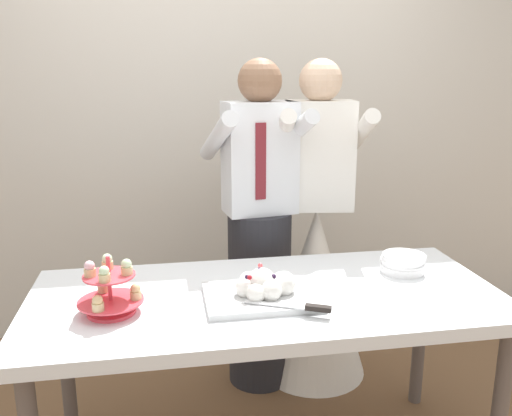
# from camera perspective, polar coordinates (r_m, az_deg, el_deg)

# --- Properties ---
(rear_wall) EXTENTS (5.20, 0.10, 2.90)m
(rear_wall) POSITION_cam_1_polar(r_m,az_deg,el_deg) (3.33, -3.57, 11.66)
(rear_wall) COLOR beige
(rear_wall) RESTS_ON ground_plane
(dessert_table) EXTENTS (1.80, 0.80, 0.78)m
(dessert_table) POSITION_cam_1_polar(r_m,az_deg,el_deg) (2.13, 1.13, -10.76)
(dessert_table) COLOR silver
(dessert_table) RESTS_ON ground_plane
(cupcake_stand) EXTENTS (0.23, 0.23, 0.21)m
(cupcake_stand) POSITION_cam_1_polar(r_m,az_deg,el_deg) (1.98, -15.09, -8.38)
(cupcake_stand) COLOR #D83F4C
(cupcake_stand) RESTS_ON dessert_table
(main_cake_tray) EXTENTS (0.42, 0.36, 0.13)m
(main_cake_tray) POSITION_cam_1_polar(r_m,az_deg,el_deg) (2.03, 0.75, -8.61)
(main_cake_tray) COLOR silver
(main_cake_tray) RESTS_ON dessert_table
(plate_stack) EXTENTS (0.19, 0.19, 0.08)m
(plate_stack) POSITION_cam_1_polar(r_m,az_deg,el_deg) (2.38, 15.17, -5.61)
(plate_stack) COLOR white
(plate_stack) RESTS_ON dessert_table
(person_groom) EXTENTS (0.52, 0.54, 1.66)m
(person_groom) POSITION_cam_1_polar(r_m,az_deg,el_deg) (2.74, 0.36, -3.92)
(person_groom) COLOR #232328
(person_groom) RESTS_ON ground_plane
(person_bride) EXTENTS (0.56, 0.56, 1.66)m
(person_bride) POSITION_cam_1_polar(r_m,az_deg,el_deg) (2.89, 6.25, -6.48)
(person_bride) COLOR white
(person_bride) RESTS_ON ground_plane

